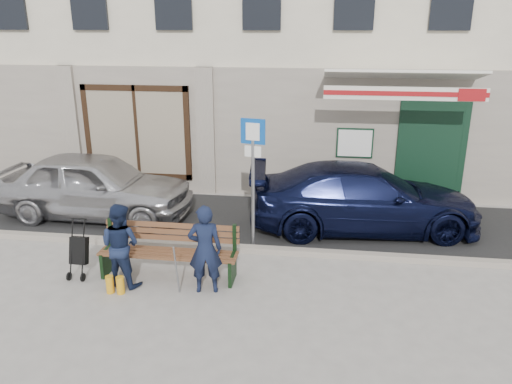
% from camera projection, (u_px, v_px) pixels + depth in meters
% --- Properties ---
extents(ground, '(80.00, 80.00, 0.00)m').
position_uv_depth(ground, '(223.00, 290.00, 8.29)').
color(ground, '#9E9991').
rests_on(ground, ground).
extents(asphalt_lane, '(60.00, 3.20, 0.01)m').
position_uv_depth(asphalt_lane, '(251.00, 220.00, 11.19)').
color(asphalt_lane, '#282828').
rests_on(asphalt_lane, ground).
extents(curb, '(60.00, 0.18, 0.12)m').
position_uv_depth(curb, '(238.00, 248.00, 9.68)').
color(curb, '#9E9384').
rests_on(curb, ground).
extents(car_silver, '(4.41, 1.87, 1.49)m').
position_uv_depth(car_silver, '(95.00, 185.00, 11.23)').
color(car_silver, '#B5B5BA').
rests_on(car_silver, ground).
extents(car_navy, '(5.01, 2.47, 1.40)m').
position_uv_depth(car_navy, '(364.00, 198.00, 10.56)').
color(car_navy, black).
rests_on(car_navy, ground).
extents(parking_sign, '(0.47, 0.13, 2.56)m').
position_uv_depth(parking_sign, '(253.00, 164.00, 9.36)').
color(parking_sign, gray).
rests_on(parking_sign, ground).
extents(bench, '(2.40, 1.17, 0.98)m').
position_uv_depth(bench, '(166.00, 252.00, 8.59)').
color(bench, brown).
rests_on(bench, ground).
extents(man, '(0.61, 0.45, 1.51)m').
position_uv_depth(man, '(205.00, 249.00, 8.03)').
color(man, '#121932').
rests_on(man, ground).
extents(woman, '(0.81, 0.70, 1.44)m').
position_uv_depth(woman, '(120.00, 245.00, 8.27)').
color(woman, '#161F3C').
rests_on(woman, ground).
extents(stroller, '(0.30, 0.43, 1.02)m').
position_uv_depth(stroller, '(79.00, 252.00, 8.63)').
color(stroller, black).
rests_on(stroller, ground).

